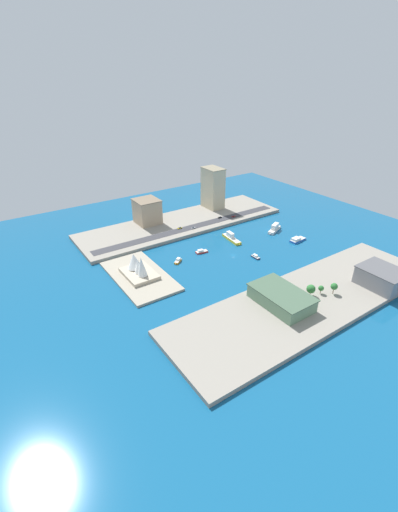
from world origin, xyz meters
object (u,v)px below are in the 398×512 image
Objects in this scene: office_block_beige at (213,188)px; pickup_red at (234,216)px; tugboat_red at (201,251)px; warehouse_low_gray at (382,277)px; opera_landmark at (138,267)px; catamaran_blue at (297,240)px; ferry_white_commuter at (275,228)px; suv_black at (220,217)px; sedan_silver at (193,228)px; traffic_light_waterfront at (219,219)px; water_taxi_orange at (178,261)px; taxi_yellow_cab at (180,228)px; patrol_launch_navy at (255,257)px; ferry_yellow_fast at (231,238)px; apartment_midrise_tan at (147,211)px; terminal_long_green at (281,298)px.

office_block_beige is 47.68m from pickup_red.
warehouse_low_gray reaches higher than tugboat_red.
opera_landmark reaches higher than warehouse_low_gray.
warehouse_low_gray reaches higher than catamaran_blue.
ferry_white_commuter is 65.81m from suv_black.
pickup_red is at bearing 1.04° from warehouse_low_gray.
tugboat_red is 51.07m from sedan_silver.
catamaran_blue is at bearing -178.35° from ferry_white_commuter.
traffic_light_waterfront is (-2.64, -33.64, 3.43)m from sedan_silver.
catamaran_blue reaches higher than water_taxi_orange.
opera_landmark is at bearing 111.69° from traffic_light_waterfront.
ferry_white_commuter is 0.74× the size of warehouse_low_gray.
catamaran_blue is at bearing -135.10° from taxi_yellow_cab.
pickup_red is at bearing -26.67° from patrol_launch_navy.
taxi_yellow_cab is (-35.39, 70.32, -23.98)m from office_block_beige.
water_taxi_orange is 171.84m from warehouse_low_gray.
pickup_red is (48.67, -79.63, 3.11)m from tugboat_red.
suv_black is 146.68m from opera_landmark.
pickup_red reaches higher than water_taxi_orange.
opera_landmark is at bearing 91.07° from ferry_white_commuter.
opera_landmark is at bearing 92.91° from water_taxi_orange.
patrol_launch_navy is 83.68m from traffic_light_waterfront.
office_block_beige is at bearing -23.61° from ferry_yellow_fast.
water_taxi_orange is at bearing 169.98° from apartment_midrise_tan.
suv_black reaches higher than tugboat_red.
ferry_white_commuter is at bearing -5.79° from warehouse_low_gray.
pickup_red reaches higher than tugboat_red.
office_block_beige is at bearing -63.28° from taxi_yellow_cab.
office_block_beige is 9.70× the size of taxi_yellow_cab.
catamaran_blue is 100.39m from warehouse_low_gray.
warehouse_low_gray reaches higher than pickup_red.
apartment_midrise_tan is at bearing 20.96° from patrol_launch_navy.
ferry_white_commuter is 0.54× the size of terminal_long_green.
ferry_white_commuter is 4.91× the size of taxi_yellow_cab.
terminal_long_green reaches higher than patrol_launch_navy.
sedan_silver is at bearing -142.37° from apartment_midrise_tan.
suv_black is at bearing -65.69° from opera_landmark.
patrol_launch_navy is at bearing -106.77° from opera_landmark.
office_block_beige is at bearing -41.21° from tugboat_red.
traffic_light_waterfront is (43.85, -54.53, 6.56)m from tugboat_red.
pickup_red is (83.30, 17.53, 2.62)m from catamaran_blue.
ferry_white_commuter is 96.29m from tugboat_red.
office_block_beige is at bearing -22.96° from suv_black.
tugboat_red is 0.48× the size of apartment_midrise_tan.
catamaran_blue reaches higher than tugboat_red.
warehouse_low_gray is at bearing -170.90° from traffic_light_waterfront.
water_taxi_orange is 2.02× the size of taxi_yellow_cab.
catamaran_blue is 125.82m from taxi_yellow_cab.
pickup_red is (-41.08, -92.08, -12.85)m from apartment_midrise_tan.
catamaran_blue is at bearing -171.56° from office_block_beige.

